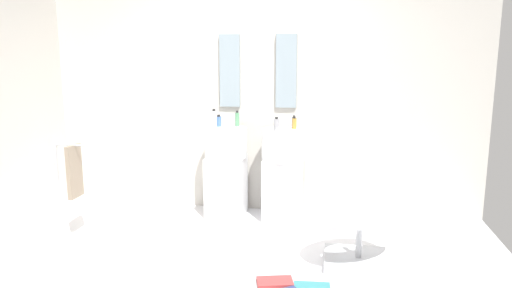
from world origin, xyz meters
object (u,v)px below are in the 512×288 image
pedestal_sink_left (226,169)px  soap_bottle_black (294,122)px  towel_rack (72,173)px  soap_bottle_clear (214,119)px  magazine_teal (312,287)px  magazine_red (275,282)px  soap_bottle_blue (219,121)px  soap_bottle_amber (294,123)px  pedestal_sink_right (283,172)px  soap_bottle_grey (276,125)px  lounge_chair (360,224)px  soap_bottle_green (237,119)px

pedestal_sink_left → soap_bottle_black: soap_bottle_black is taller
towel_rack → soap_bottle_clear: soap_bottle_clear is taller
magazine_teal → soap_bottle_clear: bearing=122.9°
soap_bottle_clear → magazine_red: bearing=-60.7°
soap_bottle_clear → soap_bottle_blue: bearing=75.2°
towel_rack → soap_bottle_amber: size_ratio=7.39×
magazine_red → soap_bottle_black: (-0.01, 1.60, 1.00)m
pedestal_sink_right → soap_bottle_blue: soap_bottle_blue is taller
pedestal_sink_left → soap_bottle_clear: bearing=-170.7°
magazine_teal → soap_bottle_grey: (-0.44, 1.41, 1.01)m
soap_bottle_black → lounge_chair: bearing=-59.7°
magazine_teal → magazine_red: (-0.28, 0.01, 0.01)m
lounge_chair → soap_bottle_green: bearing=137.8°
pedestal_sink_left → soap_bottle_clear: (-0.12, -0.02, 0.55)m
soap_bottle_black → soap_bottle_blue: bearing=-179.6°
soap_bottle_clear → soap_bottle_black: size_ratio=1.47×
lounge_chair → pedestal_sink_left: bearing=143.1°
towel_rack → soap_bottle_blue: size_ratio=7.53×
pedestal_sink_left → magazine_teal: bearing=-56.9°
lounge_chair → towel_rack: size_ratio=1.15×
magazine_red → soap_bottle_grey: (-0.17, 1.40, 1.00)m
pedestal_sink_left → towel_rack: pedestal_sink_left is taller
lounge_chair → soap_bottle_amber: bearing=120.7°
pedestal_sink_left → pedestal_sink_right: 0.61m
pedestal_sink_left → magazine_red: (0.72, -1.52, -0.48)m
magazine_red → soap_bottle_amber: bearing=76.2°
pedestal_sink_left → magazine_teal: (1.00, -1.53, -0.49)m
soap_bottle_clear → soap_bottle_black: (0.83, 0.11, -0.03)m
towel_rack → soap_bottle_black: 2.24m
pedestal_sink_right → soap_bottle_grey: soap_bottle_grey is taller
lounge_chair → soap_bottle_amber: size_ratio=8.47×
towel_rack → soap_bottle_green: soap_bottle_green is taller
towel_rack → soap_bottle_amber: 2.24m
towel_rack → magazine_teal: bearing=-16.3°
magazine_teal → soap_bottle_amber: (-0.28, 1.59, 1.00)m
lounge_chair → magazine_teal: (-0.36, -0.51, -0.33)m
magazine_teal → towel_rack: bearing=160.1°
soap_bottle_black → pedestal_sink_left: bearing=-173.1°
pedestal_sink_right → soap_bottle_clear: size_ratio=5.35×
soap_bottle_green → soap_bottle_amber: (0.62, -0.06, -0.02)m
magazine_red → soap_bottle_amber: size_ratio=2.11×
lounge_chair → magazine_teal: lounge_chair is taller
soap_bottle_green → soap_bottle_amber: bearing=-5.9°
soap_bottle_green → magazine_red: bearing=-69.3°
magazine_teal → soap_bottle_black: 1.93m
towel_rack → magazine_red: size_ratio=3.51×
pedestal_sink_right → soap_bottle_green: bearing=167.0°
soap_bottle_black → soap_bottle_blue: 0.81m
lounge_chair → magazine_red: (-0.64, -0.50, -0.32)m
pedestal_sink_right → magazine_red: 1.60m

